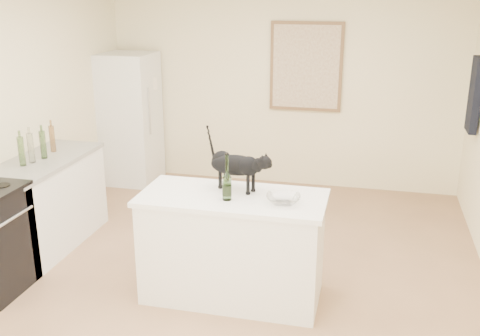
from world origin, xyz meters
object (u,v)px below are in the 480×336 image
object	(u,v)px
wine_bottle	(227,179)
glass_bowl	(283,199)
fridge	(129,119)
black_cat	(236,168)

from	to	relation	value
wine_bottle	glass_bowl	xyz separation A→B (m)	(0.44, 0.03, -0.14)
fridge	wine_bottle	world-z (taller)	fridge
fridge	black_cat	bearing A→B (deg)	-49.74
black_cat	wine_bottle	distance (m)	0.24
black_cat	wine_bottle	size ratio (longest dim) A/B	1.61
fridge	glass_bowl	world-z (taller)	fridge
fridge	wine_bottle	distance (m)	3.34
black_cat	glass_bowl	distance (m)	0.50
wine_bottle	glass_bowl	world-z (taller)	wine_bottle
glass_bowl	wine_bottle	bearing A→B (deg)	-175.69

